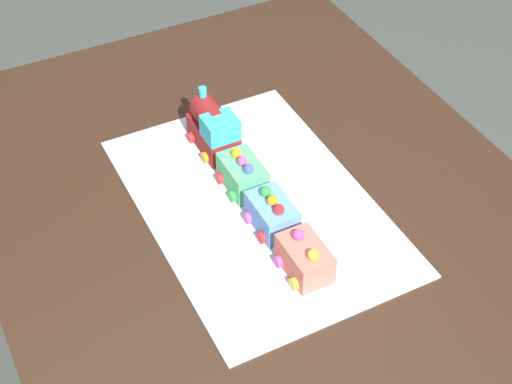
{
  "coord_description": "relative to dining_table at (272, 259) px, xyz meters",
  "views": [
    {
      "loc": [
        0.87,
        -0.48,
        1.76
      ],
      "look_at": [
        -0.05,
        -0.01,
        0.77
      ],
      "focal_mm": 54.72,
      "sensor_mm": 36.0,
      "label": 1
    }
  ],
  "objects": [
    {
      "name": "cake_board",
      "position": [
        -0.05,
        -0.01,
        0.11
      ],
      "size": [
        0.6,
        0.4,
        0.0
      ],
      "primitive_type": "cube",
      "color": "silver",
      "rests_on": "dining_table"
    },
    {
      "name": "cake_locomotive",
      "position": [
        -0.23,
        -0.01,
        0.16
      ],
      "size": [
        0.14,
        0.08,
        0.12
      ],
      "color": "maroon",
      "rests_on": "cake_board"
    },
    {
      "name": "cake_car_caboose_mint_green",
      "position": [
        -0.1,
        -0.01,
        0.14
      ],
      "size": [
        0.1,
        0.08,
        0.07
      ],
      "color": "#59CC7A",
      "rests_on": "cake_board"
    },
    {
      "name": "cake_car_hopper_sky_blue",
      "position": [
        0.01,
        -0.01,
        0.14
      ],
      "size": [
        0.1,
        0.08,
        0.07
      ],
      "color": "#669EEA",
      "rests_on": "cake_board"
    },
    {
      "name": "cake_car_flatbed_coral",
      "position": [
        0.13,
        -0.01,
        0.14
      ],
      "size": [
        0.1,
        0.08,
        0.07
      ],
      "color": "#F27260",
      "rests_on": "cake_board"
    },
    {
      "name": "dining_table",
      "position": [
        0.0,
        0.0,
        0.0
      ],
      "size": [
        1.4,
        1.0,
        0.74
      ],
      "color": "#382316",
      "rests_on": "ground"
    }
  ]
}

